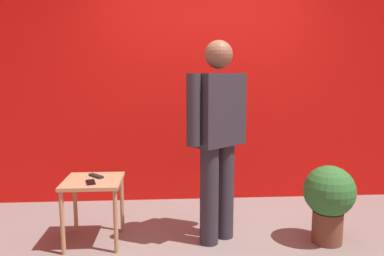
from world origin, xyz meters
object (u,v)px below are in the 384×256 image
object	(u,v)px
cell_phone	(91,182)
potted_plant	(329,198)
side_table	(93,190)
tv_remote	(96,176)
standing_person	(218,132)

from	to	relation	value
cell_phone	potted_plant	size ratio (longest dim) A/B	0.21
side_table	cell_phone	distance (m)	0.14
tv_remote	potted_plant	world-z (taller)	potted_plant
cell_phone	potted_plant	world-z (taller)	potted_plant
potted_plant	tv_remote	bearing A→B (deg)	173.83
standing_person	potted_plant	xyz separation A→B (m)	(0.96, -0.12, -0.57)
side_table	cell_phone	bearing A→B (deg)	-90.01
standing_person	tv_remote	size ratio (longest dim) A/B	10.26
standing_person	cell_phone	bearing A→B (deg)	-176.26
cell_phone	tv_remote	bearing A→B (deg)	69.12
side_table	cell_phone	world-z (taller)	cell_phone
tv_remote	standing_person	bearing A→B (deg)	-49.86
side_table	potted_plant	bearing A→B (deg)	-3.99
potted_plant	side_table	bearing A→B (deg)	176.01
potted_plant	standing_person	bearing A→B (deg)	173.09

